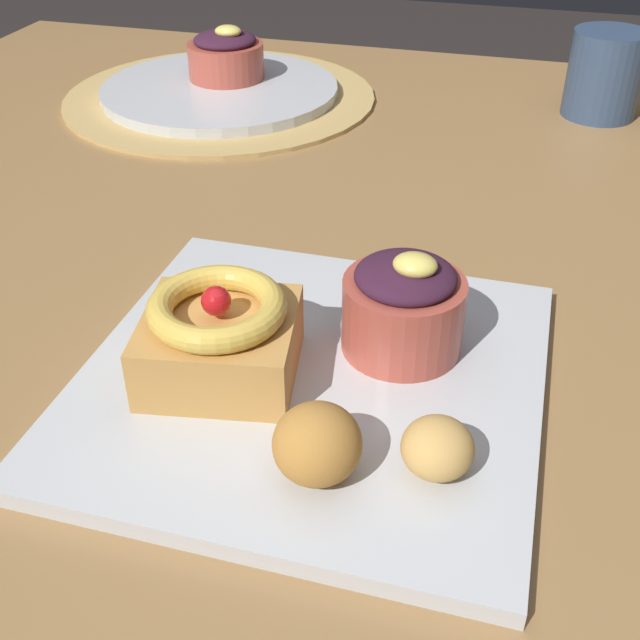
# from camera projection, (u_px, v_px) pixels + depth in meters

# --- Properties ---
(dining_table) EXTENTS (1.32, 1.08, 0.73)m
(dining_table) POSITION_uv_depth(u_px,v_px,m) (358.00, 306.00, 0.76)
(dining_table) COLOR olive
(dining_table) RESTS_ON ground_plane
(woven_placemat) EXTENTS (0.38, 0.38, 0.00)m
(woven_placemat) POSITION_uv_depth(u_px,v_px,m) (220.00, 97.00, 0.98)
(woven_placemat) COLOR tan
(woven_placemat) RESTS_ON dining_table
(front_plate) EXTENTS (0.29, 0.29, 0.01)m
(front_plate) POSITION_uv_depth(u_px,v_px,m) (312.00, 379.00, 0.52)
(front_plate) COLOR silver
(front_plate) RESTS_ON dining_table
(cake_slice) EXTENTS (0.11, 0.10, 0.07)m
(cake_slice) POSITION_uv_depth(u_px,v_px,m) (219.00, 336.00, 0.50)
(cake_slice) COLOR #C68E47
(cake_slice) RESTS_ON front_plate
(berry_ramekin) EXTENTS (0.08, 0.08, 0.07)m
(berry_ramekin) POSITION_uv_depth(u_px,v_px,m) (404.00, 306.00, 0.52)
(berry_ramekin) COLOR #B24C3D
(berry_ramekin) RESTS_ON front_plate
(fritter_front) EXTENTS (0.04, 0.04, 0.03)m
(fritter_front) POSITION_uv_depth(u_px,v_px,m) (437.00, 448.00, 0.44)
(fritter_front) COLOR tan
(fritter_front) RESTS_ON front_plate
(fritter_middle) EXTENTS (0.05, 0.05, 0.04)m
(fritter_middle) POSITION_uv_depth(u_px,v_px,m) (317.00, 444.00, 0.43)
(fritter_middle) COLOR #BC7F38
(fritter_middle) RESTS_ON front_plate
(back_plate) EXTENTS (0.29, 0.29, 0.01)m
(back_plate) POSITION_uv_depth(u_px,v_px,m) (220.00, 90.00, 0.97)
(back_plate) COLOR silver
(back_plate) RESTS_ON woven_placemat
(back_ramekin) EXTENTS (0.09, 0.09, 0.07)m
(back_ramekin) POSITION_uv_depth(u_px,v_px,m) (226.00, 55.00, 0.98)
(back_ramekin) COLOR #B24C3D
(back_ramekin) RESTS_ON back_plate
(coffee_mug) EXTENTS (0.08, 0.08, 0.10)m
(coffee_mug) POSITION_uv_depth(u_px,v_px,m) (605.00, 74.00, 0.91)
(coffee_mug) COLOR #334766
(coffee_mug) RESTS_ON dining_table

